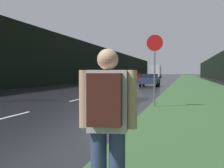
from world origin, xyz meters
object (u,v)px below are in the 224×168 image
at_px(hitchhiker_with_backpack, 107,121).
at_px(car_passing_near, 115,86).
at_px(delivery_truck, 156,71).
at_px(car_oncoming, 136,77).
at_px(stop_sign, 155,62).
at_px(car_passing_far, 150,80).

xyz_separation_m(hitchhiker_with_backpack, car_passing_near, (-2.90, 12.09, -0.22)).
bearing_deg(hitchhiker_with_backpack, delivery_truck, 87.93).
bearing_deg(car_oncoming, car_passing_near, -82.57).
relative_size(stop_sign, car_passing_near, 0.79).
bearing_deg(hitchhiker_with_backpack, stop_sign, 85.77).
distance_m(car_passing_near, delivery_truck, 69.12).
distance_m(car_passing_far, car_oncoming, 16.89).
relative_size(hitchhiker_with_backpack, delivery_truck, 0.25).
height_order(car_passing_near, delivery_truck, delivery_truck).
height_order(stop_sign, car_oncoming, stop_sign).
xyz_separation_m(hitchhiker_with_backpack, car_oncoming, (-7.17, 44.84, -0.31)).
distance_m(hitchhiker_with_backpack, car_passing_near, 12.43).
xyz_separation_m(hitchhiker_with_backpack, car_passing_far, (-2.90, 28.50, -0.30)).
bearing_deg(stop_sign, car_passing_far, 97.28).
bearing_deg(car_oncoming, delivery_truck, 90.00).
bearing_deg(car_passing_far, delivery_truck, -85.35).
distance_m(hitchhiker_with_backpack, car_oncoming, 45.42).
xyz_separation_m(car_passing_far, car_oncoming, (-4.27, 16.34, -0.01)).
bearing_deg(hitchhiker_with_backpack, car_passing_far, 88.68).
relative_size(car_passing_near, car_passing_far, 0.97).
bearing_deg(car_passing_near, car_oncoming, -82.57).
relative_size(car_passing_far, delivery_truck, 0.59).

